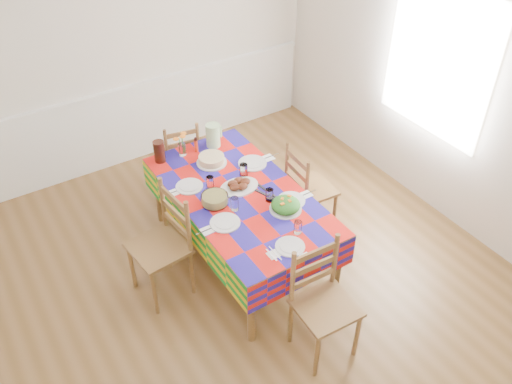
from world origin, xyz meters
TOP-DOWN VIEW (x-y plane):
  - room at (0.00, 0.00)m, footprint 4.58×5.08m
  - wainscot at (0.00, 2.48)m, footprint 4.41×0.06m
  - window_right at (2.23, 0.30)m, footprint 0.00×1.40m
  - dining_table at (0.21, 0.46)m, footprint 1.01×1.88m
  - setting_near_head at (0.24, -0.27)m, footprint 0.37×0.25m
  - setting_left_near at (-0.04, 0.24)m, footprint 0.45×0.27m
  - setting_left_far at (-0.07, 0.74)m, footprint 0.44×0.26m
  - setting_right_near at (0.47, 0.18)m, footprint 0.45×0.26m
  - setting_right_far at (0.48, 0.73)m, footprint 0.49×0.29m
  - meat_platter at (0.24, 0.53)m, footprint 0.35×0.25m
  - salad_platter at (0.42, 0.08)m, footprint 0.27×0.27m
  - pasta_bowl at (-0.03, 0.47)m, footprint 0.23×0.23m
  - cake at (0.22, 0.99)m, footprint 0.28×0.28m
  - serving_utensils at (0.39, 0.39)m, footprint 0.15×0.34m
  - flower_vase at (0.06, 1.25)m, footprint 0.15×0.12m
  - hot_sauce at (0.19, 1.24)m, footprint 0.04×0.04m
  - green_pitcher at (0.38, 1.23)m, footprint 0.14×0.14m
  - tea_pitcher at (-0.16, 1.27)m, footprint 0.10×0.10m
  - name_card at (0.22, -0.44)m, footprint 0.07×0.02m
  - chair_near at (0.21, -0.72)m, footprint 0.45×0.43m
  - chair_far at (0.20, 1.64)m, footprint 0.44×0.42m
  - chair_left at (-0.54, 0.46)m, footprint 0.47×0.49m
  - chair_right at (0.95, 0.46)m, footprint 0.42×0.44m

SIDE VIEW (x-z plane):
  - chair_far at x=0.20m, z-range -0.01..0.85m
  - chair_right at x=0.95m, z-range -0.01..0.92m
  - chair_near at x=0.21m, z-range -0.01..0.97m
  - wainscot at x=0.00m, z-range 0.03..0.95m
  - chair_left at x=-0.54m, z-range -0.01..1.01m
  - dining_table at x=0.21m, z-range 0.29..1.01m
  - serving_utensils at x=0.39m, z-range 0.73..0.74m
  - name_card at x=0.22m, z-range 0.73..0.75m
  - setting_near_head at x=0.24m, z-range 0.70..0.81m
  - setting_right_near at x=0.47m, z-range 0.70..0.81m
  - setting_left_far at x=-0.07m, z-range 0.70..0.81m
  - setting_left_near at x=-0.04m, z-range 0.70..0.82m
  - meat_platter at x=0.24m, z-range 0.72..0.79m
  - setting_right_far at x=0.48m, z-range 0.69..0.82m
  - cake at x=0.22m, z-range 0.73..0.81m
  - pasta_bowl at x=-0.03m, z-range 0.73..0.81m
  - salad_platter at x=0.42m, z-range 0.72..0.83m
  - hot_sauce at x=0.19m, z-range 0.73..0.88m
  - flower_vase at x=0.06m, z-range 0.71..0.95m
  - tea_pitcher at x=-0.16m, z-range 0.73..0.94m
  - green_pitcher at x=0.38m, z-range 0.73..0.96m
  - room at x=0.00m, z-range -0.04..2.74m
  - window_right at x=2.23m, z-range 0.80..2.20m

